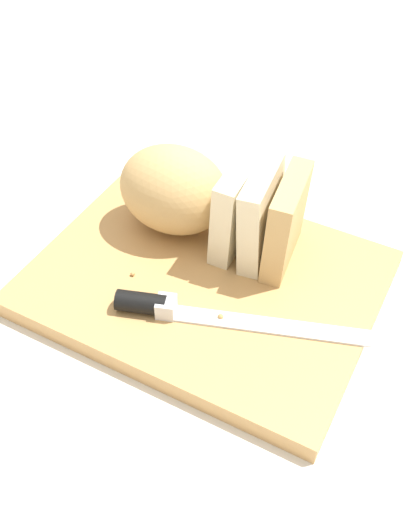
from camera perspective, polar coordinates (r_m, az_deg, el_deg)
ground_plane at (r=0.71m, az=0.00°, el=-3.08°), size 3.00×3.00×0.00m
cutting_board at (r=0.70m, az=0.00°, el=-2.43°), size 0.39×0.30×0.02m
bread_loaf at (r=0.71m, az=-0.08°, el=5.41°), size 0.23×0.11×0.11m
bread_knife at (r=0.65m, az=-2.52°, el=-5.00°), size 0.26×0.10×0.02m
crumb_near_knife at (r=0.74m, az=-1.94°, el=2.28°), size 0.01×0.01×0.01m
crumb_near_loaf at (r=0.70m, az=-6.79°, el=-1.68°), size 0.00×0.00×0.00m
crumb_stray_left at (r=0.65m, az=1.47°, el=-5.71°), size 0.01×0.01×0.01m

